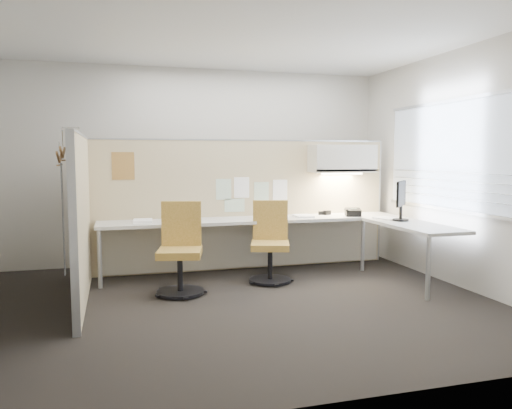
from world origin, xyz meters
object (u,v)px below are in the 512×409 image
object	(u,v)px
chair_left	(180,252)
monitor	(401,198)
chair_right	(270,245)
phone	(353,212)
desk	(282,228)

from	to	relation	value
chair_left	monitor	xyz separation A→B (m)	(2.76, -0.05, 0.55)
monitor	chair_left	bearing A→B (deg)	131.46
monitor	chair_right	bearing A→B (deg)	122.19
chair_right	phone	size ratio (longest dim) A/B	3.83
chair_right	monitor	distance (m)	1.75
chair_right	monitor	xyz separation A→B (m)	(1.63, -0.30, 0.56)
phone	monitor	bearing A→B (deg)	-44.20
chair_left	phone	world-z (taller)	chair_left
desk	chair_left	bearing A→B (deg)	-157.96
desk	chair_left	xyz separation A→B (m)	(-1.40, -0.56, -0.13)
desk	phone	xyz separation A→B (m)	(1.02, 0.02, 0.18)
chair_left	monitor	bearing A→B (deg)	11.97
chair_left	phone	bearing A→B (deg)	26.49
desk	chair_right	bearing A→B (deg)	-129.20
desk	monitor	bearing A→B (deg)	-24.14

